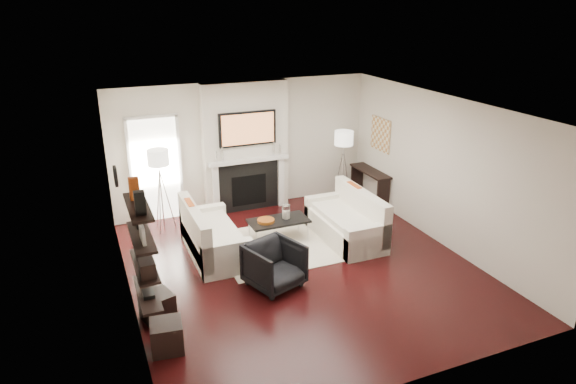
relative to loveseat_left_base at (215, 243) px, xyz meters
name	(u,v)px	position (x,y,z in m)	size (l,w,h in m)	color
room_envelope	(303,193)	(1.22, -1.03, 1.14)	(6.00, 6.00, 6.00)	black
chimney_breast	(246,147)	(1.22, 1.85, 1.14)	(1.80, 0.25, 2.70)	silver
fireplace_surround	(249,187)	(1.22, 1.71, 0.31)	(1.30, 0.02, 1.04)	black
firebox	(249,190)	(1.22, 1.71, 0.24)	(0.75, 0.02, 0.65)	black
mantel_pilaster_l	(216,191)	(0.50, 1.68, 0.34)	(0.12, 0.08, 1.10)	white
mantel_pilaster_r	(281,182)	(1.94, 1.68, 0.34)	(0.12, 0.08, 1.10)	white
mantel_shelf	(249,160)	(1.22, 1.66, 0.91)	(1.70, 0.18, 0.07)	white
tv_body	(248,129)	(1.22, 1.69, 1.57)	(1.20, 0.06, 0.70)	black
tv_screen	(248,129)	(1.22, 1.65, 1.57)	(1.10, 0.01, 0.62)	#BF723F
candlestick_l_tall	(223,154)	(0.67, 1.67, 1.09)	(0.04, 0.04, 0.30)	silver
candlestick_l_short	(216,157)	(0.54, 1.67, 1.06)	(0.04, 0.04, 0.24)	silver
candlestick_r_tall	(274,149)	(1.77, 1.67, 1.09)	(0.04, 0.04, 0.30)	silver
candlestick_r_short	(279,149)	(1.90, 1.67, 1.06)	(0.04, 0.04, 0.24)	silver
hallway_panel	(156,170)	(-0.63, 1.95, 0.84)	(0.90, 0.02, 2.10)	white
door_trim_l	(131,174)	(-1.11, 1.93, 0.84)	(0.06, 0.06, 2.16)	white
door_trim_r	(180,168)	(-0.15, 1.93, 0.84)	(0.06, 0.06, 2.16)	white
door_trim_top	(151,117)	(-0.63, 1.93, 1.92)	(1.02, 0.06, 0.06)	white
rug	(290,244)	(1.37, -0.14, -0.20)	(2.60, 2.00, 0.01)	beige
loveseat_left_base	(215,243)	(0.00, 0.00, 0.00)	(0.85, 1.80, 0.42)	#EEE5D0
loveseat_left_back	(195,230)	(-0.33, 0.00, 0.32)	(0.18, 1.80, 0.80)	#EEE5D0
loveseat_left_arm_n	(228,259)	(0.00, -0.81, 0.09)	(0.85, 0.18, 0.60)	#EEE5D0
loveseat_left_arm_s	(203,221)	(0.00, 0.81, 0.09)	(0.85, 0.18, 0.60)	#EEE5D0
loveseat_left_cushion	(217,230)	(0.05, 0.00, 0.26)	(0.63, 1.44, 0.10)	#EEE5D0
pillow_left_orange	(190,213)	(-0.33, 0.30, 0.52)	(0.10, 0.42, 0.42)	#B14715
pillow_left_charcoal	(198,227)	(-0.33, -0.30, 0.51)	(0.10, 0.40, 0.40)	black
loveseat_right_base	(345,229)	(2.41, -0.33, 0.00)	(0.85, 1.80, 0.42)	#EEE5D0
loveseat_right_back	(361,210)	(2.74, -0.33, 0.32)	(0.18, 1.80, 0.80)	#EEE5D0
loveseat_right_arm_n	(368,242)	(2.41, -1.14, 0.09)	(0.85, 0.18, 0.60)	#EEE5D0
loveseat_right_arm_s	(325,209)	(2.41, 0.48, 0.09)	(0.85, 0.18, 0.60)	#EEE5D0
loveseat_right_cushion	(343,216)	(2.36, -0.33, 0.26)	(0.63, 1.44, 0.10)	#EEE5D0
pillow_right_orange	(354,195)	(2.74, -0.03, 0.52)	(0.10, 0.42, 0.42)	#B14715
pillow_right_charcoal	(370,206)	(2.74, -0.63, 0.51)	(0.10, 0.40, 0.40)	black
coffee_table	(279,221)	(1.24, 0.08, 0.19)	(1.10, 0.55, 0.04)	black
coffee_leg_nw	(257,240)	(0.74, -0.14, -0.02)	(0.02, 0.02, 0.38)	silver
coffee_leg_ne	(308,231)	(1.74, -0.14, -0.02)	(0.02, 0.02, 0.38)	silver
coffee_leg_sw	(249,231)	(0.74, 0.30, -0.02)	(0.02, 0.02, 0.38)	silver
coffee_leg_se	(298,222)	(1.74, 0.30, -0.02)	(0.02, 0.02, 0.38)	silver
hurricane_glass	(286,212)	(1.39, 0.08, 0.35)	(0.15, 0.15, 0.26)	white
hurricane_candle	(286,215)	(1.39, 0.08, 0.29)	(0.11, 0.11, 0.17)	white
copper_bowl	(266,221)	(0.99, 0.08, 0.24)	(0.32, 0.32, 0.05)	#C76921
armchair	(274,263)	(0.59, -1.39, 0.18)	(0.76, 0.72, 0.79)	black
lamp_left_post	(162,200)	(-0.63, 1.47, 0.39)	(0.02, 0.02, 1.20)	silver
lamp_left_shade	(158,157)	(-0.63, 1.47, 1.24)	(0.40, 0.40, 0.30)	white
lamp_left_leg_a	(168,199)	(-0.52, 1.47, 0.39)	(0.02, 0.02, 1.25)	silver
lamp_left_leg_b	(158,198)	(-0.69, 1.56, 0.39)	(0.02, 0.02, 1.25)	silver
lamp_left_leg_c	(160,202)	(-0.69, 1.37, 0.39)	(0.02, 0.02, 1.25)	silver
lamp_right_post	(342,176)	(3.27, 1.38, 0.39)	(0.02, 0.02, 1.20)	silver
lamp_right_shade	(344,138)	(3.27, 1.38, 1.24)	(0.40, 0.40, 0.30)	white
lamp_right_leg_a	(347,175)	(3.38, 1.38, 0.39)	(0.02, 0.02, 1.25)	silver
lamp_right_leg_b	(338,175)	(3.21, 1.48, 0.39)	(0.02, 0.02, 1.25)	silver
lamp_right_leg_c	(342,177)	(3.21, 1.29, 0.39)	(0.02, 0.02, 1.25)	silver
console_top	(370,171)	(3.79, 1.08, 0.52)	(0.35, 1.20, 0.04)	black
console_leg_n	(383,196)	(3.79, 0.53, 0.14)	(0.30, 0.04, 0.71)	black
console_leg_s	(357,180)	(3.79, 1.63, 0.14)	(0.30, 0.04, 0.71)	black
wall_art	(381,134)	(3.95, 1.02, 1.34)	(0.03, 0.70, 0.70)	tan
shelf_bottom	(148,293)	(-1.40, -2.03, 0.49)	(0.25, 1.00, 0.04)	black
shelf_lower	(145,266)	(-1.40, -2.03, 0.89)	(0.25, 1.00, 0.04)	black
shelf_upper	(141,237)	(-1.40, -2.03, 1.29)	(0.25, 1.00, 0.04)	black
shelf_top	(138,207)	(-1.40, -2.03, 1.69)	(0.25, 1.00, 0.04)	black
decor_magfile_a	(140,203)	(-1.40, -2.32, 1.85)	(0.12, 0.10, 0.28)	black
decor_magfile_b	(134,189)	(-1.40, -1.81, 1.85)	(0.12, 0.10, 0.28)	#B14715
decor_frame_a	(142,233)	(-1.40, -2.19, 1.42)	(0.04, 0.30, 0.22)	white
decor_frame_b	(137,220)	(-1.40, -1.73, 1.40)	(0.04, 0.22, 0.18)	black
decor_wine_rack	(147,268)	(-1.40, -2.33, 1.01)	(0.18, 0.25, 0.20)	black
decor_box_small	(142,254)	(-1.40, -1.85, 0.97)	(0.15, 0.12, 0.12)	black
decor_books	(148,294)	(-1.40, -2.12, 0.53)	(0.14, 0.20, 0.05)	black
decor_box_tall	(144,276)	(-1.40, -1.76, 0.60)	(0.10, 0.10, 0.18)	white
clock_rim	(115,176)	(-1.51, -0.13, 1.49)	(0.34, 0.34, 0.04)	black
clock_face	(117,176)	(-1.49, -0.13, 1.49)	(0.29, 0.29, 0.01)	white
ottoman_near	(157,307)	(-1.25, -1.60, -0.01)	(0.40, 0.40, 0.40)	black
ottoman_far	(167,336)	(-1.25, -2.32, -0.01)	(0.40, 0.40, 0.40)	black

